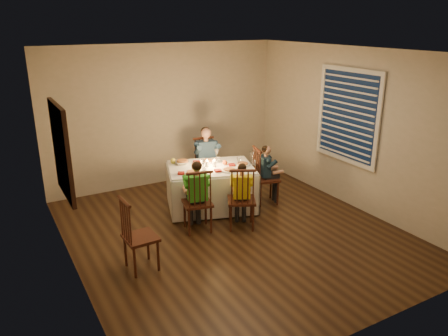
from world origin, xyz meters
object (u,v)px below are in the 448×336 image
chair_adult (207,191)px  chair_near_left (198,230)px  dining_table (211,179)px  child_teal (265,202)px  adult (207,191)px  child_yellow (241,227)px  chair_end (265,202)px  chair_near_right (241,227)px  chair_extra (143,268)px  serving_bowl (182,163)px  child_green (198,230)px

chair_adult → chair_near_left: same height
dining_table → child_teal: bearing=2.2°
adult → child_yellow: 1.56m
chair_end → chair_near_left: bearing=118.0°
chair_adult → chair_end: same height
chair_end → chair_near_right: bearing=138.9°
chair_extra → adult: size_ratio=0.82×
dining_table → serving_bowl: 0.54m
chair_adult → serving_bowl: 1.04m
chair_end → child_green: child_green is taller
dining_table → adult: bearing=86.2°
chair_near_right → dining_table: bearing=-58.0°
child_green → child_teal: size_ratio=1.07×
chair_near_right → serving_bowl: bearing=-43.4°
chair_near_right → child_teal: size_ratio=0.97×
child_green → chair_near_left: bearing=-0.0°
chair_adult → child_teal: child_teal is taller
child_green → serving_bowl: serving_bowl is taller
chair_near_left → child_teal: bearing=-153.6°
chair_adult → adult: size_ratio=0.82×
chair_near_right → adult: 1.56m
child_yellow → chair_end: bearing=-117.6°
serving_bowl → adult: bearing=29.0°
chair_adult → chair_near_left: bearing=-113.0°
dining_table → chair_near_left: bearing=-114.0°
serving_bowl → chair_extra: bearing=-129.4°
chair_adult → chair_end: (0.64, -0.95, 0.00)m
chair_near_right → child_teal: bearing=-117.6°
dining_table → child_teal: 1.09m
dining_table → chair_end: bearing=2.2°
chair_near_right → chair_extra: chair_near_right is taller
chair_near_left → adult: adult is taller
dining_table → chair_end: size_ratio=1.66×
chair_near_right → adult: bearing=-70.1°
chair_near_right → chair_end: bearing=-117.6°
chair_end → child_green: (-1.47, -0.36, 0.00)m
chair_end → child_teal: child_teal is taller
chair_near_left → chair_adult: bearing=-109.7°
child_yellow → child_teal: 1.04m
chair_extra → chair_adult: bearing=-47.4°
adult → serving_bowl: serving_bowl is taller
adult → chair_near_right: bearing=-88.5°
chair_near_left → child_yellow: size_ratio=0.96×
chair_near_left → chair_extra: chair_near_left is taller
chair_near_left → child_green: bearing=-0.0°
chair_near_left → chair_near_right: bearing=172.0°
chair_near_right → child_yellow: bearing=-62.3°
chair_extra → child_green: child_green is taller
chair_near_left → adult: bearing=-109.7°
chair_end → child_yellow: 1.04m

